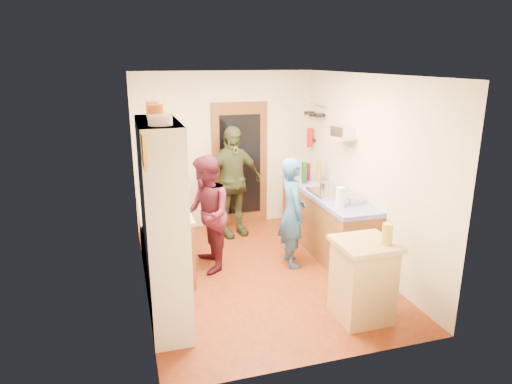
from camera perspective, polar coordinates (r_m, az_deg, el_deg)
name	(u,v)px	position (r m, az deg, el deg)	size (l,w,h in m)	color
floor	(260,273)	(6.28, 0.46, -10.09)	(3.00, 4.00, 0.02)	maroon
ceiling	(260,74)	(5.62, 0.52, 14.57)	(3.00, 4.00, 0.02)	silver
wall_back	(225,150)	(7.71, -3.93, 5.20)	(3.00, 0.02, 2.60)	beige
wall_front	(328,236)	(4.03, 8.95, -5.47)	(3.00, 0.02, 2.60)	beige
wall_left	(138,189)	(5.57, -14.52, 0.37)	(0.02, 4.00, 2.60)	beige
wall_right	(365,172)	(6.41, 13.52, 2.49)	(0.02, 4.00, 2.60)	beige
door_frame	(240,165)	(7.78, -2.03, 3.45)	(0.95, 0.06, 2.10)	brown
door_glass	(240,165)	(7.75, -1.96, 3.39)	(0.70, 0.02, 1.70)	black
hutch_body	(164,226)	(4.88, -11.46, -4.16)	(0.40, 1.20, 2.20)	silver
hutch_top_shelf	(157,123)	(4.62, -12.22, 8.48)	(0.40, 1.14, 0.04)	silver
plate_stack	(160,120)	(4.28, -11.88, 8.79)	(0.22, 0.22, 0.09)	white
orange_pot_a	(156,112)	(4.67, -12.35, 9.73)	(0.19, 0.19, 0.15)	orange
orange_pot_b	(154,109)	(4.99, -12.66, 10.11)	(0.17, 0.17, 0.15)	orange
left_counter_base	(165,241)	(6.30, -11.32, -6.00)	(0.60, 1.40, 0.85)	brown
left_counter_top	(163,209)	(6.14, -11.55, -2.11)	(0.64, 1.44, 0.05)	tan
toaster	(171,212)	(5.65, -10.64, -2.48)	(0.23, 0.16, 0.18)	white
kettle	(160,204)	(5.98, -11.97, -1.52)	(0.15, 0.15, 0.17)	white
orange_bowl	(168,200)	(6.27, -10.99, -1.02)	(0.20, 0.20, 0.09)	orange
chopping_board	(161,196)	(6.60, -11.81, -0.47)	(0.30, 0.22, 0.03)	tan
right_counter_base	(326,222)	(6.94, 8.77, -3.77)	(0.60, 2.20, 0.84)	brown
right_counter_top	(328,194)	(6.80, 8.93, -0.20)	(0.62, 2.22, 0.06)	#1312C1
hob	(331,193)	(6.69, 9.38, -0.07)	(0.55, 0.58, 0.04)	silver
pot_on_hob	(326,186)	(6.70, 8.80, 0.70)	(0.19, 0.19, 0.12)	silver
bottle_a	(304,173)	(7.18, 6.05, 2.40)	(0.08, 0.08, 0.33)	#143F14
bottle_b	(308,172)	(7.36, 6.54, 2.53)	(0.07, 0.07, 0.28)	#591419
bottle_c	(319,171)	(7.29, 7.89, 2.57)	(0.08, 0.08, 0.33)	olive
paper_towel	(340,197)	(6.10, 10.51, -0.63)	(0.12, 0.12, 0.27)	white
mixing_bowl	(354,200)	(6.30, 12.16, -0.99)	(0.24, 0.24, 0.09)	silver
island_base	(362,282)	(5.22, 13.17, -10.92)	(0.55, 0.55, 0.86)	tan
island_top	(365,244)	(5.03, 13.50, -6.30)	(0.62, 0.62, 0.05)	tan
cutting_board	(359,242)	(5.04, 12.73, -6.07)	(0.35, 0.28, 0.02)	white
oil_jar	(387,234)	(4.98, 16.10, -5.04)	(0.11, 0.11, 0.23)	#AD9E2D
pan_rail	(318,106)	(7.60, 7.79, 10.65)	(0.02, 0.02, 0.65)	silver
pan_hang_a	(319,115)	(7.43, 7.88, 9.51)	(0.18, 0.18, 0.05)	black
pan_hang_b	(314,115)	(7.62, 7.25, 9.55)	(0.16, 0.16, 0.05)	black
pan_hang_c	(309,113)	(7.80, 6.65, 9.80)	(0.17, 0.17, 0.05)	black
wall_shelf	(343,138)	(6.65, 10.77, 6.67)	(0.26, 0.42, 0.03)	tan
radio	(343,132)	(6.63, 10.81, 7.44)	(0.22, 0.30, 0.15)	silver
ext_bracket	(313,140)	(7.84, 7.16, 6.42)	(0.06, 0.10, 0.04)	black
fire_extinguisher	(310,138)	(7.81, 6.77, 6.77)	(0.11, 0.11, 0.32)	red
picture_frame	(144,151)	(3.89, -13.81, 5.02)	(0.03, 0.25, 0.30)	gold
person_hob	(295,213)	(6.25, 4.88, -2.59)	(0.56, 0.37, 1.53)	#28538D
person_left	(208,213)	(6.14, -6.04, -2.68)	(0.77, 0.60, 1.58)	#441424
person_back	(232,182)	(7.28, -2.96, 1.28)	(1.05, 0.44, 1.79)	#2F3721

